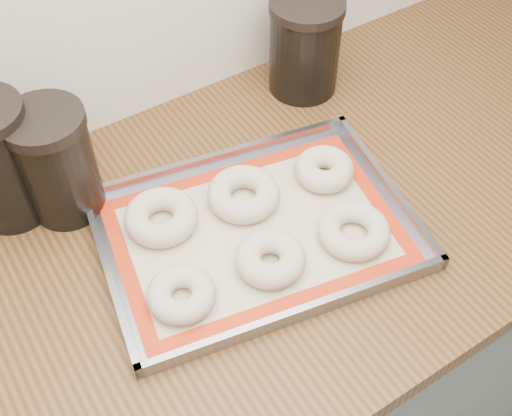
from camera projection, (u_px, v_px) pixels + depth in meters
cabinet at (244, 369)px, 1.34m from camera, size 3.00×0.65×0.86m
countertop at (240, 236)px, 1.00m from camera, size 3.06×0.68×0.04m
baking_tray at (256, 231)px, 0.97m from camera, size 0.51×0.41×0.03m
baking_mat at (256, 232)px, 0.97m from camera, size 0.47×0.36×0.00m
bagel_front_left at (181, 294)px, 0.88m from camera, size 0.13×0.13×0.03m
bagel_front_mid at (270, 259)px, 0.91m from camera, size 0.12×0.12×0.04m
bagel_front_right at (354, 231)px, 0.95m from camera, size 0.14×0.14×0.03m
bagel_back_left at (161, 217)px, 0.96m from camera, size 0.11×0.11×0.04m
bagel_back_mid at (243, 194)px, 0.99m from camera, size 0.15×0.15×0.04m
bagel_back_right at (324, 169)px, 1.03m from camera, size 0.10×0.10×0.04m
canister_mid at (56, 163)px, 0.94m from camera, size 0.12×0.12×0.18m
canister_right at (305, 46)px, 1.14m from camera, size 0.13×0.13×0.18m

